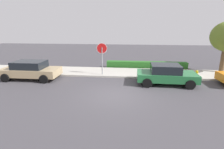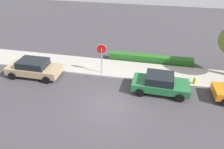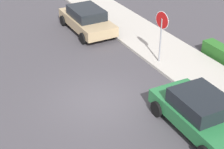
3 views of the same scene
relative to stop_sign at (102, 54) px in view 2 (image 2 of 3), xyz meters
name	(u,v)px [view 2 (image 2 of 3)]	position (x,y,z in m)	size (l,w,h in m)	color
ground_plane	(108,106)	(1.46, -4.06, -1.91)	(60.00, 60.00, 0.00)	#423F44
sidewalk_curb	(121,69)	(1.46, 1.03, -1.84)	(32.00, 3.00, 0.14)	#B2ADA3
stop_sign	(102,54)	(0.00, 0.00, 0.00)	(0.85, 0.13, 2.74)	gray
parked_car_green	(160,83)	(4.86, -1.60, -1.18)	(4.16, 2.19, 1.43)	#236B38
parked_car_tan	(34,68)	(-5.44, -1.44, -1.16)	(4.43, 2.10, 1.44)	tan
fire_hydrant	(194,81)	(7.50, -0.14, -1.55)	(0.30, 0.22, 0.72)	gold
front_yard_hedge	(150,59)	(3.87, 3.06, -1.56)	(7.74, 0.67, 0.69)	#286623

